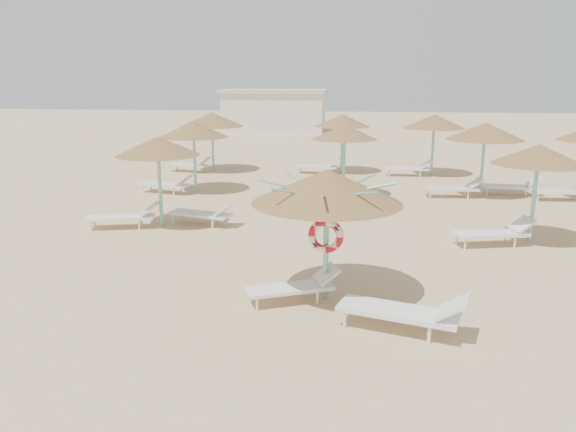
# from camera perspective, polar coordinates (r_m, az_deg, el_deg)

# --- Properties ---
(ground) EXTENTS (120.00, 120.00, 0.00)m
(ground) POSITION_cam_1_polar(r_m,az_deg,el_deg) (11.42, 1.66, -8.31)
(ground) COLOR tan
(ground) RESTS_ON ground
(main_palapa) EXTENTS (2.92, 2.92, 2.62)m
(main_palapa) POSITION_cam_1_polar(r_m,az_deg,el_deg) (10.80, 3.98, 2.94)
(main_palapa) COLOR #71C5B9
(main_palapa) RESTS_ON ground
(lounger_main_a) EXTENTS (1.90, 1.25, 0.67)m
(lounger_main_a) POSITION_cam_1_polar(r_m,az_deg,el_deg) (11.14, 0.81, -7.14)
(lounger_main_a) COLOR white
(lounger_main_a) RESTS_ON ground
(lounger_main_b) EXTENTS (2.34, 1.28, 0.81)m
(lounger_main_b) POSITION_cam_1_polar(r_m,az_deg,el_deg) (10.06, 11.95, -9.44)
(lounger_main_b) COLOR white
(lounger_main_b) RESTS_ON ground
(palapa_field) EXTENTS (18.88, 13.24, 2.72)m
(palapa_field) POSITION_cam_1_polar(r_m,az_deg,el_deg) (21.04, 9.17, 8.35)
(palapa_field) COLOR #71C5B9
(palapa_field) RESTS_ON ground
(service_hut) EXTENTS (8.40, 4.40, 3.25)m
(service_hut) POSITION_cam_1_polar(r_m,az_deg,el_deg) (46.13, -1.39, 10.74)
(service_hut) COLOR silver
(service_hut) RESTS_ON ground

